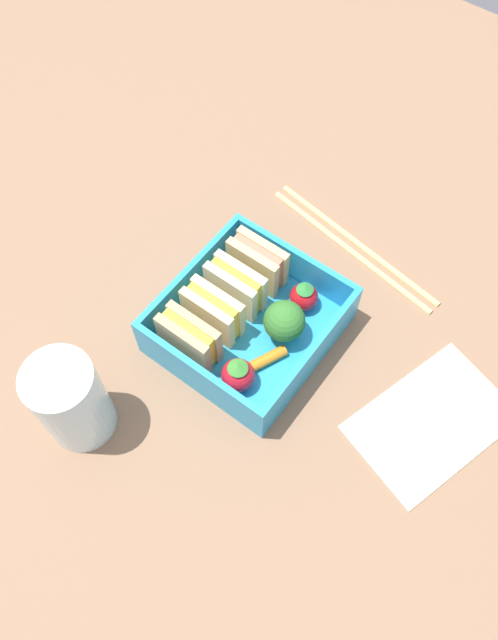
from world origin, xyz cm
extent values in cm
cube|color=#89654C|center=(0.00, 0.00, -1.00)|extent=(120.00, 120.00, 2.00)
cube|color=#2695CE|center=(0.00, 0.00, 0.60)|extent=(15.82, 14.77, 1.20)
cube|color=#2695CE|center=(0.00, 7.08, 3.27)|extent=(15.82, 0.60, 4.14)
cube|color=#2695CE|center=(0.00, -7.08, 3.27)|extent=(15.82, 0.60, 4.14)
cube|color=#2695CE|center=(-7.61, 0.00, 3.27)|extent=(0.60, 13.57, 4.14)
cube|color=#2695CE|center=(7.61, 0.00, 3.27)|extent=(0.60, 13.57, 4.14)
cube|color=tan|center=(-6.10, 2.92, 3.63)|extent=(0.84, 5.83, 4.87)
cube|color=yellow|center=(-5.26, 2.92, 3.63)|extent=(0.84, 5.37, 4.48)
cube|color=tan|center=(-4.42, 2.92, 3.63)|extent=(0.84, 5.83, 4.87)
cube|color=#EFD590|center=(-2.59, 2.92, 3.63)|extent=(0.84, 5.83, 4.87)
cube|color=yellow|center=(-1.75, 2.92, 3.63)|extent=(0.84, 5.37, 4.48)
cube|color=#EFD590|center=(-0.91, 2.92, 3.63)|extent=(0.84, 5.83, 4.87)
cube|color=beige|center=(0.91, 2.92, 3.63)|extent=(0.84, 5.83, 4.87)
cube|color=yellow|center=(1.75, 2.92, 3.63)|extent=(0.84, 5.37, 4.48)
cube|color=beige|center=(2.59, 2.92, 3.63)|extent=(0.84, 5.83, 4.87)
cube|color=#DBBC7B|center=(4.42, 2.92, 3.63)|extent=(0.84, 5.83, 4.87)
cube|color=#D87259|center=(5.26, 2.92, 3.63)|extent=(0.84, 5.37, 4.48)
cube|color=#DBBC7B|center=(6.10, 2.92, 3.63)|extent=(0.84, 5.83, 4.87)
sphere|color=red|center=(-5.20, -2.66, 2.76)|extent=(3.12, 3.12, 3.12)
cone|color=#3D8B34|center=(-5.20, -2.66, 4.62)|extent=(1.87, 1.87, 0.60)
cylinder|color=orange|center=(-1.93, -3.52, 1.74)|extent=(4.08, 2.59, 1.07)
cylinder|color=#86BD5E|center=(1.38, -3.07, 1.82)|extent=(1.13, 1.13, 1.24)
sphere|color=#34752D|center=(1.38, -3.07, 3.83)|extent=(3.97, 3.97, 3.97)
sphere|color=red|center=(5.28, -2.71, 2.59)|extent=(2.79, 2.79, 2.79)
cone|color=#33893B|center=(5.28, -2.71, 4.29)|extent=(1.67, 1.67, 0.60)
cylinder|color=tan|center=(14.42, -2.61, 0.35)|extent=(3.94, 21.47, 0.70)
cylinder|color=tan|center=(15.69, -2.80, 0.35)|extent=(3.94, 21.47, 0.70)
cylinder|color=silver|center=(-16.35, 6.63, 4.96)|extent=(6.00, 6.00, 9.93)
cube|color=silver|center=(2.63, -18.89, 0.20)|extent=(16.59, 13.23, 0.40)
camera|label=1|loc=(-22.93, -17.17, 54.50)|focal=35.00mm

